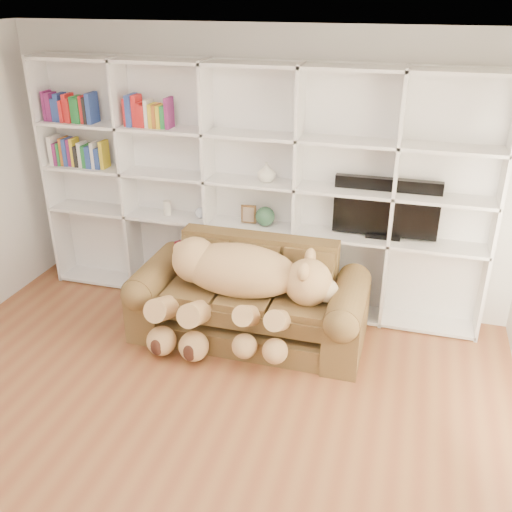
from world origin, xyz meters
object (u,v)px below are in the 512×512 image
(sofa, at_px, (250,303))
(gift_box, at_px, (341,336))
(teddy_bear, at_px, (237,284))
(tv, at_px, (386,209))

(sofa, distance_m, gift_box, 0.88)
(gift_box, bearing_deg, sofa, -178.77)
(sofa, height_order, teddy_bear, teddy_bear)
(sofa, bearing_deg, teddy_bear, -109.88)
(teddy_bear, height_order, tv, tv)
(teddy_bear, bearing_deg, gift_box, 15.64)
(teddy_bear, bearing_deg, sofa, 73.76)
(gift_box, bearing_deg, tv, 68.77)
(teddy_bear, relative_size, tv, 1.68)
(teddy_bear, bearing_deg, tv, 39.24)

